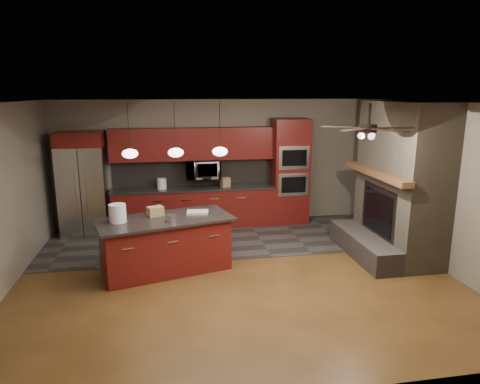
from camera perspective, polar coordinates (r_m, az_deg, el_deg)
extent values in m
plane|color=brown|center=(7.25, -0.61, -10.86)|extent=(7.00, 7.00, 0.00)
cube|color=white|center=(6.62, -0.67, 11.86)|extent=(7.00, 6.00, 0.02)
cube|color=slate|center=(9.72, -3.50, 3.96)|extent=(7.00, 0.02, 2.80)
cube|color=slate|center=(8.12, 24.54, 0.95)|extent=(0.02, 6.00, 2.80)
cube|color=#393633|center=(8.90, -2.49, -6.17)|extent=(7.00, 2.40, 0.01)
cube|color=brown|center=(8.23, 20.70, 1.45)|extent=(0.80, 2.00, 2.80)
cube|color=#473E3A|center=(8.25, 16.09, -6.86)|extent=(0.50, 2.00, 0.40)
cube|color=#2D2D30|center=(8.18, 18.07, -2.57)|extent=(0.05, 1.20, 0.95)
cube|color=black|center=(8.17, 17.92, -2.58)|extent=(0.02, 1.00, 0.75)
cube|color=brown|center=(7.97, 17.68, 2.41)|extent=(0.22, 2.10, 0.10)
cube|color=#5E1111|center=(9.59, -6.04, -2.15)|extent=(3.55, 0.60, 0.86)
cube|color=black|center=(9.48, -6.10, 0.47)|extent=(3.59, 0.64, 0.04)
cube|color=black|center=(9.69, -6.26, 2.68)|extent=(3.55, 0.03, 0.60)
cube|color=#5E1111|center=(9.44, -6.30, 6.39)|extent=(3.55, 0.35, 0.70)
cube|color=#5E1111|center=(9.80, 6.66, 2.72)|extent=(0.80, 0.60, 2.38)
cube|color=silver|center=(9.56, 7.13, 0.98)|extent=(0.70, 0.03, 0.52)
cube|color=black|center=(9.54, 7.17, 0.95)|extent=(0.55, 0.02, 0.35)
cube|color=silver|center=(9.45, 7.24, 4.54)|extent=(0.70, 0.03, 0.52)
cube|color=black|center=(9.43, 7.27, 4.52)|extent=(0.55, 0.02, 0.35)
imported|color=silver|center=(9.46, -4.98, 3.07)|extent=(0.73, 0.41, 0.50)
cube|color=silver|center=(9.53, -20.12, 0.14)|extent=(0.94, 0.72, 1.87)
cube|color=#2D2D30|center=(9.18, -20.50, -0.37)|extent=(0.02, 0.02, 1.85)
cube|color=silver|center=(9.18, -21.16, -0.06)|extent=(0.03, 0.03, 0.94)
cube|color=silver|center=(9.14, -19.93, -0.01)|extent=(0.03, 0.03, 0.94)
cube|color=#5E1111|center=(9.36, -20.65, 6.62)|extent=(0.94, 0.72, 0.30)
cube|color=#5E1111|center=(7.33, -9.86, -7.07)|extent=(2.19, 1.36, 0.88)
cube|color=black|center=(7.19, -10.00, -3.63)|extent=(2.38, 1.54, 0.04)
cylinder|color=white|center=(7.11, -16.02, -2.74)|extent=(0.32, 0.32, 0.29)
cylinder|color=#AEAEB3|center=(6.97, -9.13, -3.46)|extent=(0.18, 0.18, 0.11)
cube|color=silver|center=(7.40, -5.67, -2.69)|extent=(0.39, 0.30, 0.04)
cube|color=#9C8350|center=(7.33, -11.22, -2.54)|extent=(0.30, 0.26, 0.16)
cylinder|color=white|center=(9.43, -10.39, 1.10)|extent=(0.25, 0.25, 0.23)
cube|color=#9A714F|center=(9.47, -1.97, 1.31)|extent=(0.23, 0.20, 0.21)
cylinder|color=black|center=(7.28, -14.66, 8.48)|extent=(0.01, 0.01, 0.78)
ellipsoid|color=white|center=(7.32, -14.46, 4.97)|extent=(0.26, 0.26, 0.16)
cylinder|color=black|center=(7.26, -8.68, 8.74)|extent=(0.01, 0.01, 0.78)
ellipsoid|color=white|center=(7.30, -8.56, 5.22)|extent=(0.26, 0.26, 0.16)
cylinder|color=black|center=(7.31, -2.73, 8.91)|extent=(0.01, 0.01, 0.78)
ellipsoid|color=white|center=(7.36, -2.69, 5.41)|extent=(0.26, 0.26, 0.16)
cylinder|color=black|center=(6.42, 16.88, 9.92)|extent=(0.04, 0.04, 0.30)
cylinder|color=black|center=(6.43, 16.76, 8.14)|extent=(0.24, 0.24, 0.12)
cube|color=#311D13|center=(6.61, 19.74, 8.05)|extent=(0.60, 0.12, 0.01)
cube|color=#311D13|center=(6.80, 16.30, 8.42)|extent=(0.30, 0.61, 0.01)
cube|color=#311D13|center=(6.50, 13.43, 8.39)|extent=(0.56, 0.45, 0.01)
cube|color=#311D13|center=(6.09, 15.08, 8.00)|extent=(0.56, 0.45, 0.01)
cube|color=#311D13|center=(6.16, 19.24, 7.77)|extent=(0.30, 0.61, 0.01)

